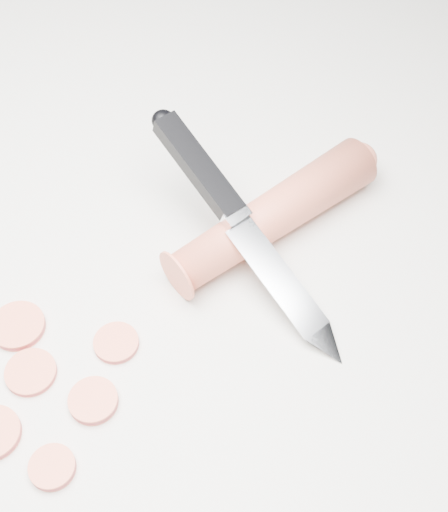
% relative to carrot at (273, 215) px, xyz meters
% --- Properties ---
extents(ground, '(2.40, 2.40, 0.00)m').
position_rel_carrot_xyz_m(ground, '(-0.08, -0.11, -0.02)').
color(ground, silver).
rests_on(ground, ground).
extents(carrot, '(0.12, 0.18, 0.04)m').
position_rel_carrot_xyz_m(carrot, '(0.00, 0.00, 0.00)').
color(carrot, '#D1553B').
rests_on(carrot, ground).
extents(carrot_slice_0, '(0.04, 0.04, 0.01)m').
position_rel_carrot_xyz_m(carrot_slice_0, '(-0.14, -0.16, -0.02)').
color(carrot_slice_0, '#F26343').
rests_on(carrot_slice_0, ground).
extents(carrot_slice_1, '(0.03, 0.03, 0.01)m').
position_rel_carrot_xyz_m(carrot_slice_1, '(-0.06, -0.24, -0.02)').
color(carrot_slice_1, '#F26343').
rests_on(carrot_slice_1, ground).
extents(carrot_slice_3, '(0.04, 0.04, 0.01)m').
position_rel_carrot_xyz_m(carrot_slice_3, '(-0.11, -0.19, -0.02)').
color(carrot_slice_3, '#F26343').
rests_on(carrot_slice_3, ground).
extents(carrot_slice_4, '(0.03, 0.03, 0.01)m').
position_rel_carrot_xyz_m(carrot_slice_4, '(-0.06, -0.14, -0.02)').
color(carrot_slice_4, '#F26343').
rests_on(carrot_slice_4, ground).
extents(carrot_slice_5, '(0.03, 0.03, 0.01)m').
position_rel_carrot_xyz_m(carrot_slice_5, '(-0.06, -0.19, -0.02)').
color(carrot_slice_5, '#F26343').
rests_on(carrot_slice_5, ground).
extents(kitchen_knife, '(0.21, 0.13, 0.08)m').
position_rel_carrot_xyz_m(kitchen_knife, '(-0.01, -0.04, 0.02)').
color(kitchen_knife, silver).
rests_on(kitchen_knife, ground).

